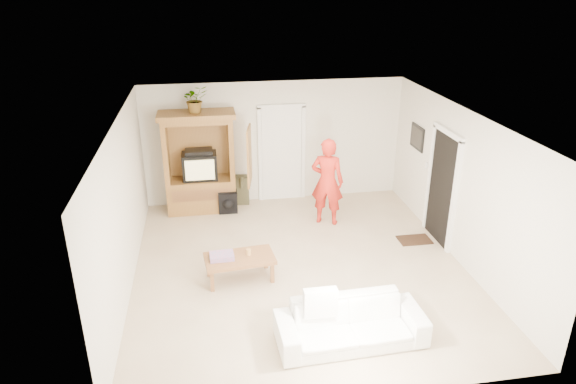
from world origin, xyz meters
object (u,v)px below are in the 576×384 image
Objects in this scene: man at (327,182)px; sofa at (351,323)px; coffee_table at (240,260)px; armoire at (201,169)px.

man reaches higher than sofa.
coffee_table is at bearing 124.64° from sofa.
coffee_table is (-1.34, 1.79, 0.07)m from sofa.
armoire is 2.96m from coffee_table.
man is at bearing 38.48° from coffee_table.
armoire is 1.81× the size of coffee_table.
sofa is 1.71× the size of coffee_table.
man is 3.70m from sofa.
sofa is at bearing -67.84° from armoire.
armoire is 2.63m from man.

